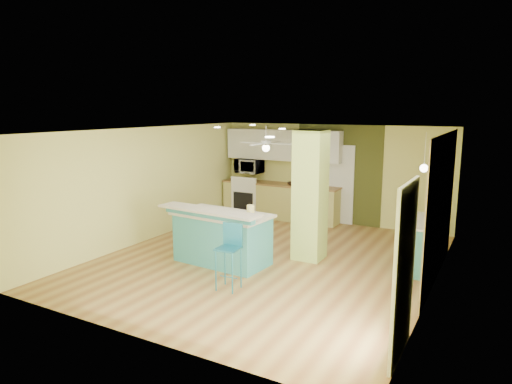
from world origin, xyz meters
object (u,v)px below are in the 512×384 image
peninsula (222,237)px  canister (251,210)px  bar_stool (230,246)px  side_counter (424,244)px  fruit_bowl (293,184)px

peninsula → canister: size_ratio=12.60×
bar_stool → side_counter: (2.60, 2.50, -0.27)m
bar_stool → canister: (-0.30, 1.19, 0.33)m
bar_stool → fruit_bowl: size_ratio=3.67×
peninsula → bar_stool: bearing=-46.0°
side_counter → fruit_bowl: 4.25m
canister → fruit_bowl: bearing=101.7°
side_counter → canister: size_ratio=8.39×
bar_stool → fruit_bowl: 4.79m
peninsula → bar_stool: size_ratio=1.96×
bar_stool → side_counter: 3.61m
peninsula → side_counter: bearing=28.6°
canister → peninsula: bearing=-155.2°
peninsula → fruit_bowl: size_ratio=7.20×
bar_stool → side_counter: size_ratio=0.77×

